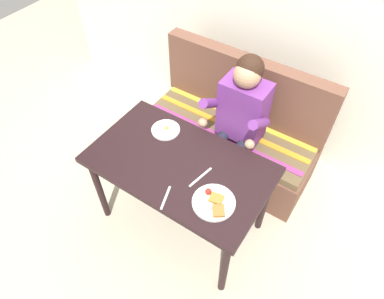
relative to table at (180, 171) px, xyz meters
name	(u,v)px	position (x,y,z in m)	size (l,w,h in m)	color
ground_plane	(182,219)	(0.00, 0.00, -0.65)	(8.00, 8.00, 0.00)	#BBB095
back_wall	(277,1)	(0.00, 1.27, 0.65)	(4.40, 0.10, 2.60)	silver
table	(180,171)	(0.00, 0.00, 0.00)	(1.20, 0.70, 0.73)	black
couch	(231,135)	(0.00, 0.76, -0.32)	(1.44, 0.56, 1.00)	brown
person	(238,117)	(0.12, 0.59, 0.09)	(0.45, 0.61, 1.21)	#723386
plate_breakfast	(214,203)	(0.35, -0.14, 0.09)	(0.26, 0.26, 0.05)	white
plate_eggs	(166,130)	(-0.25, 0.19, 0.09)	(0.20, 0.20, 0.04)	white
fork	(166,198)	(0.09, -0.27, 0.08)	(0.01, 0.17, 0.01)	silver
knife	(200,177)	(0.18, -0.02, 0.08)	(0.01, 0.20, 0.01)	silver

